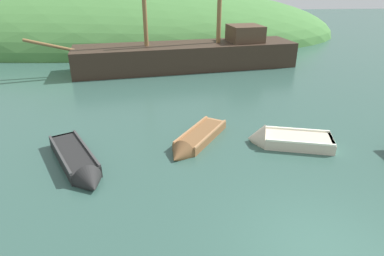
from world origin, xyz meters
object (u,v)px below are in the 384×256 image
object	(u,v)px
sailing_ship	(189,59)
rowboat_portside	(284,141)
rowboat_center	(78,164)
rowboat_far	(195,142)

from	to	relation	value
sailing_ship	rowboat_portside	distance (m)	12.12
rowboat_center	rowboat_portside	distance (m)	7.56
rowboat_center	rowboat_far	xyz separation A→B (m)	(4.08, 1.32, -0.04)
sailing_ship	rowboat_portside	world-z (taller)	sailing_ship
sailing_ship	rowboat_center	bearing A→B (deg)	61.06
rowboat_portside	rowboat_far	bearing A→B (deg)	10.41
sailing_ship	rowboat_center	world-z (taller)	sailing_ship
sailing_ship	rowboat_center	distance (m)	13.71
rowboat_center	rowboat_portside	world-z (taller)	rowboat_portside
rowboat_far	sailing_ship	bearing A→B (deg)	-150.35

